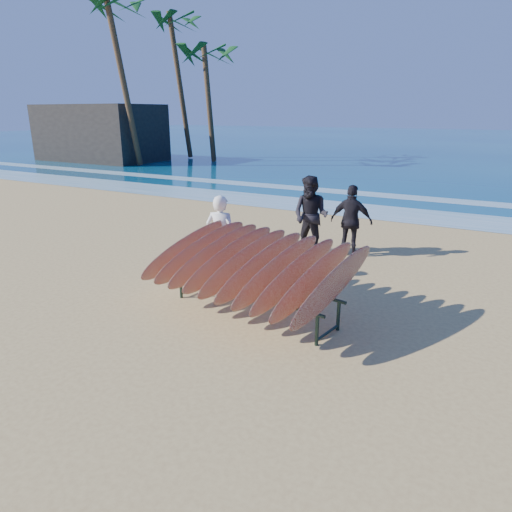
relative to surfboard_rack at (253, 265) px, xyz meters
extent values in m
plane|color=tan|center=(-0.09, -0.54, -0.88)|extent=(120.00, 120.00, 0.00)
plane|color=navy|center=(-0.09, 54.46, -0.88)|extent=(160.00, 160.00, 0.00)
plane|color=white|center=(-0.09, 9.46, -0.88)|extent=(160.00, 160.00, 0.00)
plane|color=white|center=(-0.09, 12.96, -0.88)|extent=(160.00, 160.00, 0.00)
cylinder|color=#1C2E26|center=(-1.51, -0.07, -0.63)|extent=(0.06, 0.06, 0.50)
cylinder|color=#1C2E26|center=(1.40, -0.57, -0.63)|extent=(0.06, 0.06, 0.50)
cylinder|color=#1C2E26|center=(-1.40, 0.57, -0.63)|extent=(0.06, 0.06, 0.50)
cylinder|color=#1C2E26|center=(1.51, 0.07, -0.63)|extent=(0.06, 0.06, 0.50)
cylinder|color=#1C2E26|center=(-0.05, -0.32, -0.38)|extent=(3.16, 0.60, 0.06)
cylinder|color=#1C2E26|center=(0.05, 0.32, -0.38)|extent=(3.16, 0.60, 0.06)
cylinder|color=#1C2E26|center=(-1.46, 0.25, -0.80)|extent=(0.15, 0.65, 0.04)
cylinder|color=#1C2E26|center=(1.46, -0.25, -0.80)|extent=(0.15, 0.65, 0.04)
ellipsoid|color=maroon|center=(-1.53, 0.26, 0.02)|extent=(0.47, 2.42, 1.06)
ellipsoid|color=maroon|center=(-1.19, 0.20, 0.02)|extent=(0.47, 2.42, 1.06)
ellipsoid|color=maroon|center=(-0.85, 0.15, 0.02)|extent=(0.47, 2.42, 1.06)
ellipsoid|color=maroon|center=(-0.51, 0.09, 0.02)|extent=(0.47, 2.42, 1.06)
ellipsoid|color=maroon|center=(-0.17, 0.03, 0.02)|extent=(0.47, 2.42, 1.06)
ellipsoid|color=maroon|center=(0.17, -0.03, 0.02)|extent=(0.47, 2.42, 1.06)
ellipsoid|color=maroon|center=(0.51, -0.09, 0.02)|extent=(0.47, 2.42, 1.06)
ellipsoid|color=maroon|center=(0.85, -0.15, 0.02)|extent=(0.47, 2.42, 1.06)
ellipsoid|color=maroon|center=(1.19, -0.20, 0.02)|extent=(0.47, 2.42, 1.06)
ellipsoid|color=maroon|center=(1.53, -0.26, 0.02)|extent=(0.47, 2.42, 1.06)
imported|color=white|center=(-1.45, 1.23, 0.00)|extent=(0.71, 0.54, 1.76)
imported|color=black|center=(-0.49, 3.73, 0.07)|extent=(0.98, 0.79, 1.91)
imported|color=black|center=(0.43, 4.05, -0.02)|extent=(1.02, 0.46, 1.72)
cube|color=#2D2823|center=(-22.61, 17.93, 1.06)|extent=(8.74, 4.85, 3.88)
cylinder|color=brown|center=(-17.76, 15.67, 4.05)|extent=(0.36, 2.13, 9.77)
cylinder|color=brown|center=(-15.12, 20.88, 2.90)|extent=(0.36, 1.18, 7.55)
cylinder|color=brown|center=(-18.18, 21.75, 4.10)|extent=(0.36, 2.08, 9.89)
camera|label=1|loc=(3.56, -6.37, 2.45)|focal=32.00mm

